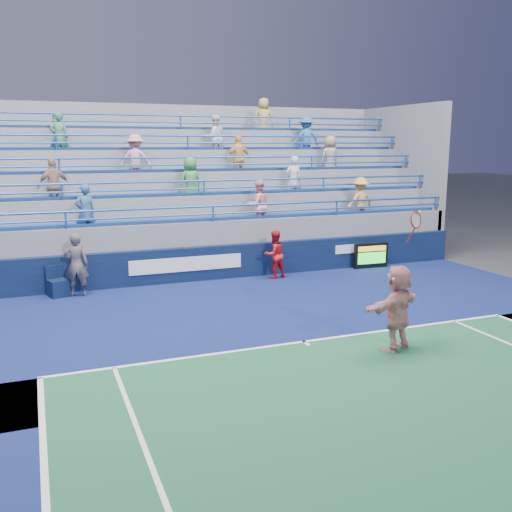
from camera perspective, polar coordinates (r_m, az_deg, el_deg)
name	(u,v)px	position (r m, az deg, el deg)	size (l,w,h in m)	color
ground	(304,343)	(12.72, 4.84, -8.62)	(120.00, 120.00, 0.00)	#333538
sponsor_wall	(216,262)	(18.42, -4.04, -0.64)	(18.00, 0.32, 1.10)	black
bleacher_stand	(186,218)	(21.84, -7.05, 3.79)	(18.00, 5.60, 6.13)	slate
serve_speed_board	(371,256)	(20.44, 11.42, 0.04)	(1.29, 0.19, 0.89)	black
judge_chair	(58,287)	(17.25, -19.19, -2.94)	(0.64, 0.65, 0.89)	#0B1837
tennis_player	(397,308)	(12.33, 13.95, -5.04)	(1.79, 1.14, 2.96)	white
line_judge	(76,265)	(17.00, -17.52, -0.84)	(0.67, 0.44, 1.85)	#141839
ball_girl	(274,255)	(18.47, 1.85, 0.14)	(0.76, 0.59, 1.57)	red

